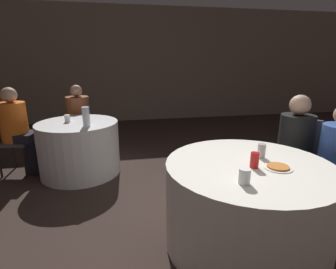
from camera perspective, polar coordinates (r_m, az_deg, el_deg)
name	(u,v)px	position (r m, az deg, el deg)	size (l,w,h in m)	color
ground_plane	(223,250)	(2.44, 11.79, -23.31)	(16.00, 16.00, 0.00)	#332621
wall_back	(148,65)	(6.89, -4.46, 14.80)	(16.00, 0.06, 2.80)	gray
table_near	(246,204)	(2.37, 16.63, -14.29)	(1.35, 1.35, 0.72)	white
table_far	(80,148)	(3.81, -18.70, -2.77)	(1.07, 1.07, 0.72)	white
chair_near_northeast	(297,151)	(3.23, 26.19, -3.34)	(0.56, 0.56, 0.92)	#47474C
chair_far_north	(79,120)	(4.68, -18.78, 3.03)	(0.44, 0.45, 0.92)	#47474C
chair_far_west	(9,134)	(4.16, -31.39, 0.00)	(0.47, 0.47, 0.92)	#47474C
person_blue_shirt	(331,165)	(2.90, 31.93, -5.57)	(0.50, 0.37, 1.15)	#282828
person_orange_shirt	(20,130)	(4.07, -29.59, 0.78)	(0.51, 0.39, 1.19)	black
person_floral_shirt	(79,119)	(4.51, -18.85, 3.11)	(0.38, 0.52, 1.15)	#33384C
person_black_shirt	(292,150)	(3.07, 25.34, -3.08)	(0.49, 0.46, 1.19)	#282828
pizza_plate_near	(278,167)	(2.20, 22.82, -6.55)	(0.22, 0.22, 0.02)	white
soda_can_silver	(262,151)	(2.36, 19.69, -3.35)	(0.07, 0.07, 0.12)	silver
soda_can_red	(254,160)	(2.13, 18.29, -5.30)	(0.07, 0.07, 0.12)	red
cup_near	(245,176)	(1.85, 16.32, -8.70)	(0.08, 0.08, 0.11)	white
bottle_far	(86,117)	(3.44, -17.42, 3.75)	(0.09, 0.09, 0.24)	silver
cup_far	(67,118)	(3.77, -21.06, 3.30)	(0.07, 0.07, 0.10)	white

